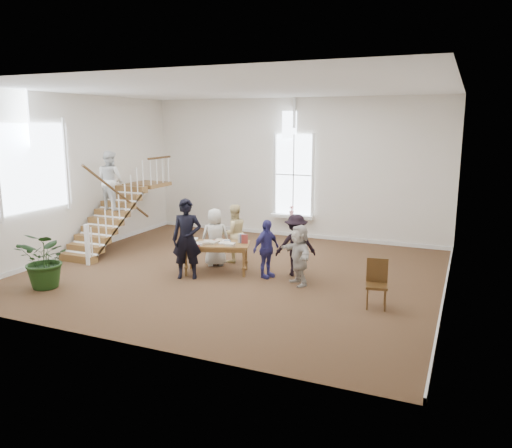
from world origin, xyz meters
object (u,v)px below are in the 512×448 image
at_px(library_table, 216,246).
at_px(side_chair, 377,280).
at_px(woman_cluster_c, 299,255).
at_px(woman_cluster_a, 266,249).
at_px(police_officer, 187,239).
at_px(elderly_woman, 215,237).
at_px(woman_cluster_b, 296,245).
at_px(floor_plant, 46,259).
at_px(person_yellow, 234,233).

height_order(library_table, side_chair, side_chair).
xyz_separation_m(woman_cluster_c, side_chair, (1.92, -0.73, -0.16)).
bearing_deg(woman_cluster_a, police_officer, 136.37).
xyz_separation_m(library_table, elderly_woman, (-0.33, 0.61, 0.08)).
xyz_separation_m(woman_cluster_b, floor_plant, (-4.89, -3.16, -0.10)).
bearing_deg(elderly_woman, side_chair, 127.87).
xyz_separation_m(person_yellow, woman_cluster_b, (1.93, -0.50, -0.02)).
bearing_deg(elderly_woman, woman_cluster_b, 145.10).
bearing_deg(side_chair, elderly_woman, 152.43).
bearing_deg(side_chair, police_officer, 168.01).
bearing_deg(woman_cluster_a, woman_cluster_c, -80.94).
relative_size(library_table, elderly_woman, 1.19).
bearing_deg(floor_plant, woman_cluster_c, 25.82).
bearing_deg(library_table, woman_cluster_b, -1.58).
xyz_separation_m(police_officer, woman_cluster_b, (2.33, 1.25, -0.21)).
relative_size(library_table, side_chair, 1.82).
bearing_deg(library_table, police_officer, -143.29).
bearing_deg(library_table, woman_cluster_c, -20.39).
height_order(police_officer, woman_cluster_b, police_officer).
xyz_separation_m(elderly_woman, woman_cluster_c, (2.53, -0.65, -0.05)).
distance_m(library_table, police_officer, 0.82).
bearing_deg(floor_plant, person_yellow, 51.10).
xyz_separation_m(woman_cluster_b, side_chair, (2.22, -1.38, -0.21)).
xyz_separation_m(elderly_woman, person_yellow, (0.30, 0.50, 0.03)).
bearing_deg(police_officer, library_table, 33.87).
bearing_deg(woman_cluster_c, person_yellow, -159.99).
distance_m(person_yellow, woman_cluster_a, 1.64).
height_order(woman_cluster_b, floor_plant, woman_cluster_b).
distance_m(elderly_woman, person_yellow, 0.58).
xyz_separation_m(library_table, woman_cluster_c, (2.20, -0.04, 0.03)).
bearing_deg(woman_cluster_c, side_chair, 26.40).
bearing_deg(woman_cluster_b, side_chair, 121.67).
relative_size(elderly_woman, woman_cluster_b, 0.99).
bearing_deg(side_chair, library_table, 159.05).
relative_size(woman_cluster_b, woman_cluster_c, 1.08).
height_order(police_officer, woman_cluster_c, police_officer).
relative_size(police_officer, woman_cluster_c, 1.37).
distance_m(woman_cluster_a, side_chair, 2.97).
relative_size(woman_cluster_a, woman_cluster_c, 1.01).
xyz_separation_m(woman_cluster_a, floor_plant, (-4.29, -2.71, -0.05)).
distance_m(elderly_woman, woman_cluster_b, 2.23).
bearing_deg(side_chair, woman_cluster_b, 137.75).
distance_m(woman_cluster_b, floor_plant, 5.82).
xyz_separation_m(woman_cluster_b, woman_cluster_c, (0.30, -0.65, -0.06)).
relative_size(woman_cluster_a, floor_plant, 1.07).
xyz_separation_m(elderly_woman, side_chair, (4.45, -1.38, -0.21)).
bearing_deg(elderly_woman, woman_cluster_c, 130.71).
height_order(elderly_woman, woman_cluster_c, elderly_woman).
relative_size(police_officer, woman_cluster_b, 1.27).
bearing_deg(floor_plant, elderly_woman, 49.98).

